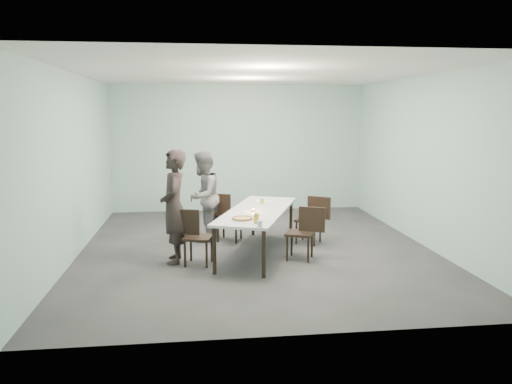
{
  "coord_description": "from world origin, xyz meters",
  "views": [
    {
      "loc": [
        -1.03,
        -8.43,
        2.36
      ],
      "look_at": [
        0.0,
        -0.03,
        1.0
      ],
      "focal_mm": 35.0,
      "sensor_mm": 36.0,
      "label": 1
    }
  ],
  "objects": [
    {
      "name": "chair_near_right",
      "position": [
        0.7,
        -0.79,
        0.5
      ],
      "size": [
        0.65,
        0.55,
        0.87
      ],
      "rotation": [
        0.0,
        0.0,
        2.74
      ],
      "color": "black",
      "rests_on": "ground"
    },
    {
      "name": "room_shell",
      "position": [
        0.0,
        0.0,
        2.03
      ],
      "size": [
        6.02,
        7.02,
        3.01
      ],
      "color": "#A0C9C4",
      "rests_on": "ground"
    },
    {
      "name": "table",
      "position": [
        -0.01,
        -0.33,
        0.69
      ],
      "size": [
        1.74,
        2.75,
        0.75
      ],
      "rotation": [
        0.0,
        0.0,
        -0.35
      ],
      "color": "white",
      "rests_on": "ground"
    },
    {
      "name": "chair_near_left",
      "position": [
        -1.08,
        -0.81,
        0.5
      ],
      "size": [
        0.65,
        0.52,
        0.87
      ],
      "rotation": [
        0.0,
        0.0,
        -0.26
      ],
      "color": "black",
      "rests_on": "ground"
    },
    {
      "name": "side_plate",
      "position": [
        -0.07,
        -0.8,
        0.76
      ],
      "size": [
        0.18,
        0.18,
        0.01
      ],
      "primitive_type": "cylinder",
      "color": "white",
      "rests_on": "table"
    },
    {
      "name": "tealight",
      "position": [
        -0.1,
        -0.49,
        0.77
      ],
      "size": [
        0.06,
        0.06,
        0.05
      ],
      "color": "silver",
      "rests_on": "table"
    },
    {
      "name": "menu",
      "position": [
        0.2,
        0.45,
        0.75
      ],
      "size": [
        0.36,
        0.31,
        0.01
      ],
      "primitive_type": "cube",
      "rotation": [
        0.0,
        0.0,
        -0.35
      ],
      "color": "silver",
      "rests_on": "table"
    },
    {
      "name": "pizza",
      "position": [
        -0.34,
        -1.09,
        0.77
      ],
      "size": [
        0.34,
        0.34,
        0.04
      ],
      "color": "white",
      "rests_on": "table"
    },
    {
      "name": "ground",
      "position": [
        0.0,
        0.0,
        0.0
      ],
      "size": [
        7.0,
        7.0,
        0.0
      ],
      "primitive_type": "plane",
      "color": "#333335",
      "rests_on": "ground"
    },
    {
      "name": "beer_glass",
      "position": [
        -0.16,
        -1.36,
        0.82
      ],
      "size": [
        0.08,
        0.08,
        0.15
      ],
      "primitive_type": "cylinder",
      "color": "gold",
      "rests_on": "table"
    },
    {
      "name": "amber_tumbler",
      "position": [
        0.14,
        0.24,
        0.79
      ],
      "size": [
        0.07,
        0.07,
        0.08
      ],
      "primitive_type": "cylinder",
      "color": "gold",
      "rests_on": "table"
    },
    {
      "name": "chair_far_left",
      "position": [
        -0.49,
        0.61,
        0.5
      ],
      "size": [
        0.65,
        0.54,
        0.87
      ],
      "rotation": [
        0.0,
        0.0,
        -0.36
      ],
      "color": "black",
      "rests_on": "ground"
    },
    {
      "name": "diner_near",
      "position": [
        -1.37,
        -0.66,
        0.89
      ],
      "size": [
        0.44,
        0.66,
        1.79
      ],
      "primitive_type": "imported",
      "rotation": [
        0.0,
        0.0,
        -1.55
      ],
      "color": "black",
      "rests_on": "ground"
    },
    {
      "name": "diner_far",
      "position": [
        -0.9,
        0.65,
        0.83
      ],
      "size": [
        0.91,
        1.0,
        1.66
      ],
      "primitive_type": "imported",
      "rotation": [
        0.0,
        0.0,
        -2.01
      ],
      "color": "slate",
      "rests_on": "ground"
    },
    {
      "name": "water_tumbler",
      "position": [
        -0.14,
        -1.59,
        0.8
      ],
      "size": [
        0.08,
        0.08,
        0.09
      ],
      "primitive_type": "cylinder",
      "color": "silver",
      "rests_on": "table"
    },
    {
      "name": "chair_far_right",
      "position": [
        1.06,
        0.18,
        0.5
      ],
      "size": [
        0.64,
        0.58,
        0.87
      ],
      "rotation": [
        0.0,
        0.0,
        2.59
      ],
      "color": "black",
      "rests_on": "ground"
    }
  ]
}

